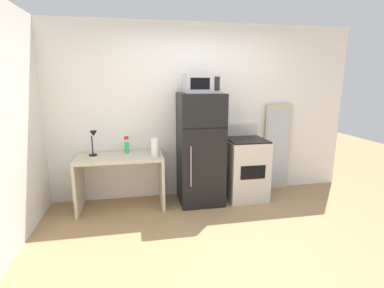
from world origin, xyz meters
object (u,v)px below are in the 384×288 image
(desk, at_px, (121,171))
(spray_bottle, at_px, (127,147))
(refrigerator, at_px, (200,149))
(paper_towel_roll, at_px, (155,147))
(desk_lamp, at_px, (93,139))
(microwave, at_px, (201,83))
(leaning_mirror, at_px, (277,148))
(oven_range, at_px, (245,168))

(desk, distance_m, spray_bottle, 0.37)
(desk, height_order, refrigerator, refrigerator)
(spray_bottle, height_order, refrigerator, refrigerator)
(desk, bearing_deg, paper_towel_roll, -8.30)
(desk_lamp, distance_m, spray_bottle, 0.47)
(microwave, height_order, leaning_mirror, microwave)
(desk_lamp, xyz_separation_m, microwave, (1.49, -0.11, 0.74))
(oven_range, distance_m, leaning_mirror, 0.73)
(paper_towel_roll, height_order, oven_range, oven_range)
(microwave, bearing_deg, spray_bottle, 170.38)
(refrigerator, bearing_deg, spray_bottle, 171.51)
(paper_towel_roll, xyz_separation_m, microwave, (0.66, 0.04, 0.86))
(oven_range, height_order, leaning_mirror, leaning_mirror)
(microwave, bearing_deg, desk, 178.20)
(desk, bearing_deg, spray_bottle, 55.51)
(spray_bottle, bearing_deg, desk, -124.49)
(paper_towel_roll, distance_m, leaning_mirror, 2.03)
(desk_lamp, height_order, oven_range, desk_lamp)
(refrigerator, xyz_separation_m, oven_range, (0.71, 0.01, -0.34))
(desk_lamp, relative_size, spray_bottle, 1.42)
(desk_lamp, bearing_deg, desk, -12.90)
(desk, relative_size, desk_lamp, 3.36)
(leaning_mirror, bearing_deg, refrigerator, -168.74)
(desk_lamp, xyz_separation_m, leaning_mirror, (2.83, 0.17, -0.29))
(oven_range, bearing_deg, spray_bottle, 175.32)
(desk_lamp, xyz_separation_m, refrigerator, (1.49, -0.09, -0.19))
(desk_lamp, height_order, paper_towel_roll, desk_lamp)
(spray_bottle, bearing_deg, paper_towel_roll, -28.59)
(desk, relative_size, spray_bottle, 4.76)
(desk, distance_m, paper_towel_roll, 0.60)
(desk, distance_m, leaning_mirror, 2.51)
(oven_range, bearing_deg, paper_towel_roll, -177.11)
(desk_lamp, height_order, microwave, microwave)
(desk, relative_size, microwave, 2.58)
(refrigerator, height_order, oven_range, refrigerator)
(paper_towel_roll, bearing_deg, desk, 171.70)
(microwave, bearing_deg, oven_range, 2.73)
(desk_lamp, relative_size, paper_towel_roll, 1.47)
(desk, xyz_separation_m, refrigerator, (1.14, -0.01, 0.28))
(desk_lamp, xyz_separation_m, paper_towel_roll, (0.83, -0.15, -0.12))
(desk, relative_size, leaning_mirror, 0.85)
(refrigerator, bearing_deg, desk, 179.27)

